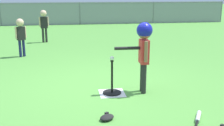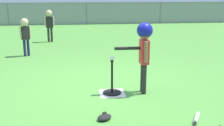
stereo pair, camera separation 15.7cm
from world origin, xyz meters
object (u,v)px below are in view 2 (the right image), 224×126
Objects in this scene: batting_tee at (112,88)px; batter_child at (144,43)px; spare_bat_silver at (196,120)px; fielder_near_left at (25,32)px; baseball_on_tee at (112,58)px; fielder_deep_left at (49,21)px; glove_tossed_aside at (104,117)px.

batter_child reaches higher than batting_tee.
fielder_near_left is at bearing 124.54° from spare_bat_silver.
baseball_on_tee is 0.06× the size of batter_child.
batter_child reaches higher than baseball_on_tee.
fielder_near_left is (-1.98, 3.13, 0.57)m from batting_tee.
fielder_deep_left is at bearing 106.39° from batting_tee.
baseball_on_tee is at bearing -57.65° from fielder_near_left.
glove_tossed_aside reaches higher than spare_bat_silver.
baseball_on_tee is 3.71m from fielder_near_left.
fielder_deep_left is 6.44m from glove_tossed_aside.
spare_bat_silver is at bearing -68.68° from batter_child.
spare_bat_silver is (2.56, -6.48, -0.68)m from fielder_deep_left.
batting_tee is 0.96m from batter_child.
baseball_on_tee is at bearing 77.30° from glove_tossed_aside.
glove_tossed_aside is (1.76, -4.14, -0.63)m from fielder_near_left.
fielder_near_left is at bearing 113.03° from glove_tossed_aside.
fielder_deep_left is (-2.09, 5.28, -0.17)m from batter_child.
batter_child is at bearing -1.98° from baseball_on_tee.
batter_child is 2.14× the size of spare_bat_silver.
batting_tee is 0.58× the size of fielder_near_left.
fielder_near_left is at bearing 122.35° from batting_tee.
batter_child is at bearing -51.26° from fielder_near_left.
fielder_deep_left is at bearing 106.39° from baseball_on_tee.
fielder_near_left is at bearing 128.74° from batter_child.
glove_tossed_aside is at bearing -78.09° from fielder_deep_left.
baseball_on_tee is at bearing -73.61° from fielder_deep_left.
batter_child is 4.05m from fielder_near_left.
baseball_on_tee reaches higher than spare_bat_silver.
baseball_on_tee is at bearing 178.02° from batter_child.
fielder_near_left reaches higher than spare_bat_silver.
baseball_on_tee is 1.70m from spare_bat_silver.
spare_bat_silver is at bearing -50.36° from batting_tee.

